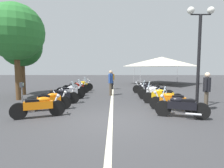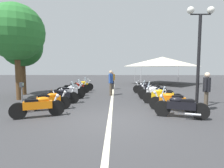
{
  "view_description": "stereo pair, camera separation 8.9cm",
  "coord_description": "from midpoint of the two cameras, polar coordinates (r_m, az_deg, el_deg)",
  "views": [
    {
      "loc": [
        -6.46,
        -0.13,
        1.97
      ],
      "look_at": [
        4.49,
        0.0,
        0.96
      ],
      "focal_mm": 28.84,
      "sensor_mm": 36.0,
      "label": 1
    },
    {
      "loc": [
        -6.46,
        -0.22,
        1.97
      ],
      "look_at": [
        4.49,
        0.0,
        0.96
      ],
      "focal_mm": 28.84,
      "sensor_mm": 36.0,
      "label": 2
    }
  ],
  "objects": [
    {
      "name": "bystander_2",
      "position": [
        12.61,
        -0.17,
        1.03
      ],
      "size": [
        0.51,
        0.32,
        1.76
      ],
      "rotation": [
        0.0,
        0.0,
        1.31
      ],
      "color": "brown",
      "rests_on": "ground_plane"
    },
    {
      "name": "motorcycle_right_row_4",
      "position": [
        12.29,
        12.7,
        -1.88
      ],
      "size": [
        0.99,
        1.96,
        1.01
      ],
      "rotation": [
        0.0,
        0.0,
        1.18
      ],
      "color": "black",
      "rests_on": "ground_plane"
    },
    {
      "name": "bystander_0",
      "position": [
        16.15,
        0.24,
        1.55
      ],
      "size": [
        0.32,
        0.48,
        1.58
      ],
      "rotation": [
        0.0,
        0.0,
        0.47
      ],
      "color": "black",
      "rests_on": "ground_plane"
    },
    {
      "name": "motorcycle_left_row_2",
      "position": [
        9.95,
        -16.04,
        -3.61
      ],
      "size": [
        1.03,
        2.02,
        1.21
      ],
      "rotation": [
        0.0,
        0.0,
        -1.17
      ],
      "color": "black",
      "rests_on": "ground_plane"
    },
    {
      "name": "motorcycle_left_row_5",
      "position": [
        13.84,
        -10.89,
        -1.01
      ],
      "size": [
        1.03,
        1.97,
        1.22
      ],
      "rotation": [
        0.0,
        0.0,
        -1.15
      ],
      "color": "black",
      "rests_on": "ground_plane"
    },
    {
      "name": "event_tent",
      "position": [
        22.01,
        15.82,
        6.85
      ],
      "size": [
        6.43,
        6.43,
        3.2
      ],
      "color": "beige",
      "rests_on": "ground_plane"
    },
    {
      "name": "bystander_1",
      "position": [
        9.23,
        28.06,
        -1.18
      ],
      "size": [
        0.44,
        0.36,
        1.75
      ],
      "rotation": [
        0.0,
        0.0,
        4.04
      ],
      "color": "brown",
      "rests_on": "ground_plane"
    },
    {
      "name": "lane_centre_stripe",
      "position": [
        11.57,
        0.27,
        -4.49
      ],
      "size": [
        18.36,
        0.16,
        0.01
      ],
      "primitive_type": "cube",
      "color": "beige",
      "rests_on": "ground_plane"
    },
    {
      "name": "parking_meter",
      "position": [
        9.17,
        -26.42,
        -1.97
      ],
      "size": [
        0.18,
        0.13,
        1.29
      ],
      "rotation": [
        0.0,
        0.0,
        -1.55
      ],
      "color": "slate",
      "rests_on": "ground_plane"
    },
    {
      "name": "motorcycle_left_row_6",
      "position": [
        15.13,
        -9.52,
        -0.51
      ],
      "size": [
        0.98,
        1.96,
        1.0
      ],
      "rotation": [
        0.0,
        0.0,
        -1.18
      ],
      "color": "black",
      "rests_on": "ground_plane"
    },
    {
      "name": "motorcycle_left_row_3",
      "position": [
        11.3,
        -13.28,
        -2.46
      ],
      "size": [
        1.11,
        1.93,
        1.22
      ],
      "rotation": [
        0.0,
        0.0,
        -1.1
      ],
      "color": "black",
      "rests_on": "ground_plane"
    },
    {
      "name": "motorcycle_right_row_1",
      "position": [
        8.6,
        18.71,
        -5.18
      ],
      "size": [
        1.04,
        1.97,
        0.99
      ],
      "rotation": [
        0.0,
        0.0,
        1.16
      ],
      "color": "black",
      "rests_on": "ground_plane"
    },
    {
      "name": "motorcycle_right_row_5",
      "position": [
        13.74,
        11.19,
        -1.15
      ],
      "size": [
        0.94,
        2.08,
        0.99
      ],
      "rotation": [
        0.0,
        0.0,
        1.26
      ],
      "color": "black",
      "rests_on": "ground_plane"
    },
    {
      "name": "motorcycle_right_row_2",
      "position": [
        10.0,
        15.79,
        -3.59
      ],
      "size": [
        0.94,
        2.06,
        1.2
      ],
      "rotation": [
        0.0,
        0.0,
        1.26
      ],
      "color": "black",
      "rests_on": "ground_plane"
    },
    {
      "name": "street_lamp_twin_globe",
      "position": [
        9.37,
        26.23,
        12.47
      ],
      "size": [
        0.32,
        1.22,
        4.7
      ],
      "color": "black",
      "rests_on": "ground_plane"
    },
    {
      "name": "traffic_cone_0",
      "position": [
        12.0,
        -18.44,
        -3.02
      ],
      "size": [
        0.36,
        0.36,
        0.61
      ],
      "color": "orange",
      "rests_on": "ground_plane"
    },
    {
      "name": "motorcycle_right_row_0",
      "position": [
        7.54,
        21.11,
        -6.55
      ],
      "size": [
        0.93,
        1.96,
        1.21
      ],
      "rotation": [
        0.0,
        0.0,
        1.23
      ],
      "color": "black",
      "rests_on": "ground_plane"
    },
    {
      "name": "motorcycle_left_row_1",
      "position": [
        8.77,
        -18.96,
        -4.98
      ],
      "size": [
        0.91,
        1.89,
        0.99
      ],
      "rotation": [
        0.0,
        0.0,
        -1.21
      ],
      "color": "black",
      "rests_on": "ground_plane"
    },
    {
      "name": "roadside_tree_1",
      "position": [
        12.41,
        -27.92,
        14.25
      ],
      "size": [
        3.31,
        3.31,
        5.71
      ],
      "color": "brown",
      "rests_on": "ground_plane"
    },
    {
      "name": "motorcycle_left_row_0",
      "position": [
        7.66,
        -21.97,
        -6.48
      ],
      "size": [
        0.99,
        1.93,
        1.0
      ],
      "rotation": [
        0.0,
        0.0,
        -1.17
      ],
      "color": "black",
      "rests_on": "ground_plane"
    },
    {
      "name": "motorcycle_right_row_3",
      "position": [
        11.22,
        13.88,
        -2.56
      ],
      "size": [
        0.83,
        2.12,
        1.21
      ],
      "rotation": [
        0.0,
        0.0,
        1.34
      ],
      "color": "black",
      "rests_on": "ground_plane"
    },
    {
      "name": "ground_plane",
      "position": [
        6.75,
        -0.39,
        -11.66
      ],
      "size": [
        80.0,
        80.0,
        0.0
      ],
      "primitive_type": "plane",
      "color": "#38383A"
    },
    {
      "name": "roadside_tree_0",
      "position": [
        14.5,
        -26.44,
        10.54
      ],
      "size": [
        2.85,
        2.85,
        4.88
      ],
      "color": "brown",
      "rests_on": "ground_plane"
    },
    {
      "name": "motorcycle_left_row_4",
      "position": [
        12.51,
        -12.43,
        -1.76
      ],
      "size": [
        0.97,
        1.92,
        1.01
      ],
      "rotation": [
        0.0,
        0.0,
        -1.18
      ],
      "color": "black",
      "rests_on": "ground_plane"
    }
  ]
}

